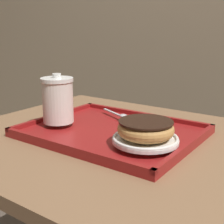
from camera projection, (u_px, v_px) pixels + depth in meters
cafe_table at (117, 195)px, 0.87m from camera, size 0.88×0.72×0.73m
serving_tray at (112, 132)px, 0.85m from camera, size 0.45×0.36×0.02m
coffee_cup_front at (58, 100)px, 0.87m from camera, size 0.09×0.09×0.14m
plate_with_chocolate_donut at (145, 139)px, 0.73m from camera, size 0.16×0.16×0.01m
donut_chocolate_glazed at (146, 128)px, 0.72m from camera, size 0.13×0.13×0.04m
spoon at (121, 115)px, 0.94m from camera, size 0.13×0.07×0.01m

